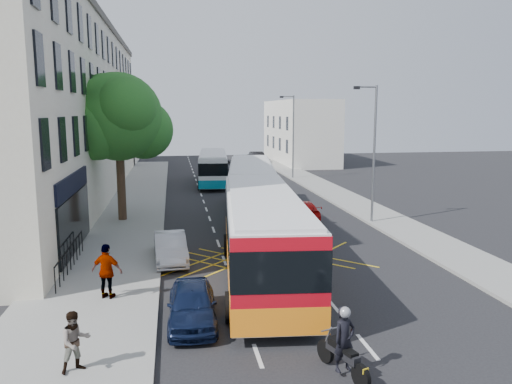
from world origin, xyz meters
name	(u,v)px	position (x,y,z in m)	size (l,w,h in m)	color
ground	(334,307)	(0.00, 0.00, 0.00)	(120.00, 120.00, 0.00)	black
pavement_left	(123,220)	(-8.50, 15.00, 0.07)	(5.00, 70.00, 0.15)	gray
pavement_right	(371,212)	(7.50, 15.00, 0.07)	(3.00, 70.00, 0.15)	gray
terrace_main	(56,110)	(-14.00, 24.49, 6.76)	(8.30, 45.00, 13.50)	beige
terrace_far	(108,123)	(-14.00, 55.00, 5.00)	(8.00, 20.00, 10.00)	silver
building_right	(299,132)	(11.00, 48.00, 4.00)	(6.00, 18.00, 8.00)	silver
street_tree	(118,118)	(-8.51, 14.97, 6.29)	(6.30, 5.70, 8.80)	#382619
lamp_near	(373,147)	(6.20, 12.00, 4.62)	(1.45, 0.15, 8.00)	slate
lamp_far	(292,132)	(6.20, 32.00, 4.62)	(1.45, 0.15, 8.00)	slate
railings	(70,257)	(-9.70, 5.30, 0.72)	(0.08, 5.60, 1.14)	black
bus_near	(263,235)	(-1.92, 3.32, 1.83)	(4.02, 12.55, 3.47)	silver
bus_mid	(251,187)	(-0.40, 15.91, 1.77)	(4.40, 12.25, 3.37)	silver
bus_far	(213,167)	(-1.74, 29.87, 1.55)	(3.27, 10.61, 2.94)	silver
motorbike	(344,343)	(-1.22, -4.36, 0.87)	(0.84, 2.01, 1.85)	black
parked_car_blue	(192,304)	(-4.90, -0.55, 0.64)	(1.52, 3.78, 1.29)	#0C1633
parked_car_silver	(170,248)	(-5.59, 6.25, 0.64)	(1.36, 3.91, 1.29)	#B4B5BC
red_hatchback	(302,210)	(2.54, 14.02, 0.57)	(1.59, 3.91, 1.13)	#C30A08
distant_car_grey	(224,166)	(0.17, 39.27, 0.66)	(2.18, 4.73, 1.32)	#3A3B41
distant_car_silver	(253,167)	(3.08, 36.69, 0.69)	(1.63, 4.04, 1.38)	#AEB2B6
distant_car_dark	(256,157)	(5.24, 47.89, 0.75)	(1.58, 4.54, 1.50)	black
pedestrian_near	(75,342)	(-7.93, -3.29, 0.94)	(0.77, 0.60, 1.59)	gray
pedestrian_far	(107,271)	(-7.77, 1.76, 1.13)	(1.15, 0.48, 1.96)	gray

